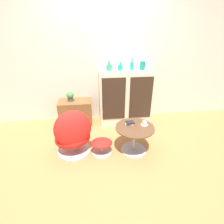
{
  "coord_description": "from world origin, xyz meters",
  "views": [
    {
      "loc": [
        -0.27,
        -2.2,
        1.89
      ],
      "look_at": [
        0.05,
        0.48,
        0.55
      ],
      "focal_mm": 28.0,
      "sensor_mm": 36.0,
      "label": 1
    }
  ],
  "objects_px": {
    "ottoman": "(102,145)",
    "vase_inner_right": "(132,66)",
    "potted_plant": "(70,96)",
    "tv_console": "(76,112)",
    "book_stack": "(130,123)",
    "teacup": "(144,124)",
    "sideboard": "(125,97)",
    "egg_chair": "(73,134)",
    "coffee_table": "(134,136)",
    "vase_inner_left": "(120,67)",
    "vase_rightmost": "(142,66)",
    "vase_leftmost": "(109,67)"
  },
  "relations": [
    {
      "from": "vase_inner_right",
      "to": "potted_plant",
      "type": "xyz_separation_m",
      "value": [
        -1.23,
        0.03,
        -0.57
      ]
    },
    {
      "from": "teacup",
      "to": "book_stack",
      "type": "distance_m",
      "value": 0.24
    },
    {
      "from": "teacup",
      "to": "potted_plant",
      "type": "bearing_deg",
      "value": 140.44
    },
    {
      "from": "ottoman",
      "to": "sideboard",
      "type": "bearing_deg",
      "value": 61.42
    },
    {
      "from": "ottoman",
      "to": "book_stack",
      "type": "xyz_separation_m",
      "value": [
        0.47,
        0.11,
        0.31
      ]
    },
    {
      "from": "tv_console",
      "to": "potted_plant",
      "type": "distance_m",
      "value": 0.37
    },
    {
      "from": "tv_console",
      "to": "sideboard",
      "type": "bearing_deg",
      "value": -2.03
    },
    {
      "from": "ottoman",
      "to": "potted_plant",
      "type": "relative_size",
      "value": 1.68
    },
    {
      "from": "vase_leftmost",
      "to": "vase_inner_right",
      "type": "xyz_separation_m",
      "value": [
        0.44,
        0.0,
        0.02
      ]
    },
    {
      "from": "coffee_table",
      "to": "vase_inner_right",
      "type": "bearing_deg",
      "value": 82.03
    },
    {
      "from": "ottoman",
      "to": "vase_inner_right",
      "type": "height_order",
      "value": "vase_inner_right"
    },
    {
      "from": "book_stack",
      "to": "coffee_table",
      "type": "bearing_deg",
      "value": -58.82
    },
    {
      "from": "vase_inner_right",
      "to": "book_stack",
      "type": "bearing_deg",
      "value": -102.73
    },
    {
      "from": "sideboard",
      "to": "vase_inner_left",
      "type": "relative_size",
      "value": 7.04
    },
    {
      "from": "vase_rightmost",
      "to": "potted_plant",
      "type": "height_order",
      "value": "vase_rightmost"
    },
    {
      "from": "book_stack",
      "to": "vase_rightmost",
      "type": "bearing_deg",
      "value": 65.74
    },
    {
      "from": "vase_leftmost",
      "to": "potted_plant",
      "type": "bearing_deg",
      "value": 177.55
    },
    {
      "from": "vase_rightmost",
      "to": "book_stack",
      "type": "relative_size",
      "value": 1.08
    },
    {
      "from": "sideboard",
      "to": "vase_inner_left",
      "type": "distance_m",
      "value": 0.62
    },
    {
      "from": "egg_chair",
      "to": "sideboard",
      "type": "bearing_deg",
      "value": 44.4
    },
    {
      "from": "vase_rightmost",
      "to": "potted_plant",
      "type": "distance_m",
      "value": 1.55
    },
    {
      "from": "coffee_table",
      "to": "vase_inner_left",
      "type": "bearing_deg",
      "value": 94.33
    },
    {
      "from": "vase_inner_left",
      "to": "vase_rightmost",
      "type": "bearing_deg",
      "value": 0.0
    },
    {
      "from": "tv_console",
      "to": "book_stack",
      "type": "bearing_deg",
      "value": -45.88
    },
    {
      "from": "ottoman",
      "to": "vase_inner_left",
      "type": "xyz_separation_m",
      "value": [
        0.46,
        1.05,
        1.0
      ]
    },
    {
      "from": "coffee_table",
      "to": "vase_inner_left",
      "type": "xyz_separation_m",
      "value": [
        -0.08,
        1.04,
        0.87
      ]
    },
    {
      "from": "tv_console",
      "to": "egg_chair",
      "type": "bearing_deg",
      "value": -88.13
    },
    {
      "from": "vase_inner_left",
      "to": "vase_inner_right",
      "type": "relative_size",
      "value": 0.69
    },
    {
      "from": "vase_inner_right",
      "to": "teacup",
      "type": "bearing_deg",
      "value": -89.05
    },
    {
      "from": "sideboard",
      "to": "vase_inner_right",
      "type": "distance_m",
      "value": 0.64
    },
    {
      "from": "sideboard",
      "to": "tv_console",
      "type": "bearing_deg",
      "value": 177.97
    },
    {
      "from": "tv_console",
      "to": "vase_inner_left",
      "type": "height_order",
      "value": "vase_inner_left"
    },
    {
      "from": "book_stack",
      "to": "teacup",
      "type": "bearing_deg",
      "value": -14.85
    },
    {
      "from": "ottoman",
      "to": "coffee_table",
      "type": "distance_m",
      "value": 0.55
    },
    {
      "from": "teacup",
      "to": "book_stack",
      "type": "relative_size",
      "value": 0.76
    },
    {
      "from": "vase_inner_right",
      "to": "potted_plant",
      "type": "distance_m",
      "value": 1.36
    },
    {
      "from": "potted_plant",
      "to": "teacup",
      "type": "xyz_separation_m",
      "value": [
        1.25,
        -1.03,
        -0.14
      ]
    },
    {
      "from": "tv_console",
      "to": "ottoman",
      "type": "xyz_separation_m",
      "value": [
        0.47,
        -1.08,
        -0.09
      ]
    },
    {
      "from": "teacup",
      "to": "book_stack",
      "type": "xyz_separation_m",
      "value": [
        -0.23,
        0.06,
        -0.01
      ]
    },
    {
      "from": "vase_leftmost",
      "to": "vase_inner_right",
      "type": "distance_m",
      "value": 0.44
    },
    {
      "from": "vase_inner_right",
      "to": "teacup",
      "type": "relative_size",
      "value": 2.03
    },
    {
      "from": "vase_inner_right",
      "to": "potted_plant",
      "type": "relative_size",
      "value": 1.11
    },
    {
      "from": "teacup",
      "to": "sideboard",
      "type": "bearing_deg",
      "value": 97.42
    },
    {
      "from": "vase_inner_left",
      "to": "book_stack",
      "type": "xyz_separation_m",
      "value": [
        0.01,
        -0.94,
        -0.69
      ]
    },
    {
      "from": "egg_chair",
      "to": "vase_leftmost",
      "type": "relative_size",
      "value": 4.37
    },
    {
      "from": "egg_chair",
      "to": "teacup",
      "type": "xyz_separation_m",
      "value": [
        1.14,
        -0.01,
        0.11
      ]
    },
    {
      "from": "egg_chair",
      "to": "coffee_table",
      "type": "height_order",
      "value": "egg_chair"
    },
    {
      "from": "tv_console",
      "to": "book_stack",
      "type": "relative_size",
      "value": 4.44
    },
    {
      "from": "vase_leftmost",
      "to": "potted_plant",
      "type": "distance_m",
      "value": 0.97
    },
    {
      "from": "vase_rightmost",
      "to": "potted_plant",
      "type": "xyz_separation_m",
      "value": [
        -1.44,
        0.03,
        -0.57
      ]
    }
  ]
}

